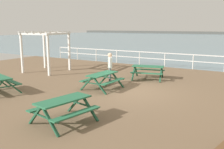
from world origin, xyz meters
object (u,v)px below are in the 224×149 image
object	(u,v)px
picnic_table_far_right	(148,69)
visitor	(110,66)
lattice_pergola	(46,42)
picnic_table_near_left	(64,105)
picnic_table_far_left	(102,77)

from	to	relation	value
picnic_table_far_right	visitor	world-z (taller)	visitor
visitor	lattice_pergola	xyz separation A→B (m)	(-5.59, 0.92, 1.05)
visitor	lattice_pergola	world-z (taller)	lattice_pergola
lattice_pergola	visitor	bearing A→B (deg)	-14.26
picnic_table_near_left	picnic_table_far_left	distance (m)	4.51
picnic_table_far_left	visitor	bearing A→B (deg)	15.98
picnic_table_near_left	picnic_table_far_right	size ratio (longest dim) A/B	0.97
picnic_table_near_left	picnic_table_far_left	bearing A→B (deg)	27.51
visitor	picnic_table_far_left	bearing A→B (deg)	-108.06
lattice_pergola	picnic_table_near_left	bearing A→B (deg)	-46.69
picnic_table_far_right	picnic_table_near_left	bearing A→B (deg)	-101.43
visitor	lattice_pergola	distance (m)	5.76
picnic_table_near_left	picnic_table_far_right	bearing A→B (deg)	12.79
visitor	picnic_table_far_right	bearing A→B (deg)	26.59
picnic_table_near_left	picnic_table_far_right	world-z (taller)	same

